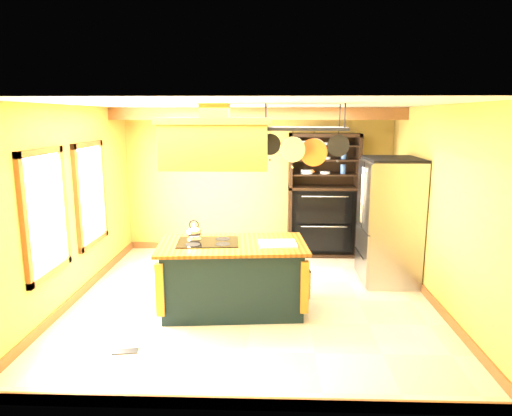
# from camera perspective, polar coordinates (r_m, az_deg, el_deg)

# --- Properties ---
(floor) EXTENTS (5.00, 5.00, 0.00)m
(floor) POSITION_cam_1_polar(r_m,az_deg,el_deg) (6.60, -0.39, -11.32)
(floor) COLOR beige
(floor) RESTS_ON ground
(ceiling) EXTENTS (5.00, 5.00, 0.00)m
(ceiling) POSITION_cam_1_polar(r_m,az_deg,el_deg) (6.09, -0.43, 12.82)
(ceiling) COLOR white
(ceiling) RESTS_ON wall_back
(wall_back) EXTENTS (5.00, 0.02, 2.70)m
(wall_back) POSITION_cam_1_polar(r_m,az_deg,el_deg) (8.67, 0.29, 3.44)
(wall_back) COLOR #B99743
(wall_back) RESTS_ON floor
(wall_front) EXTENTS (5.00, 0.02, 2.70)m
(wall_front) POSITION_cam_1_polar(r_m,az_deg,el_deg) (3.78, -2.01, -7.05)
(wall_front) COLOR #B99743
(wall_front) RESTS_ON floor
(wall_left) EXTENTS (0.02, 5.00, 2.70)m
(wall_left) POSITION_cam_1_polar(r_m,az_deg,el_deg) (6.78, -22.01, 0.38)
(wall_left) COLOR #B99743
(wall_left) RESTS_ON floor
(wall_right) EXTENTS (0.02, 5.00, 2.70)m
(wall_right) POSITION_cam_1_polar(r_m,az_deg,el_deg) (6.59, 21.86, 0.09)
(wall_right) COLOR #B99743
(wall_right) RESTS_ON floor
(ceiling_beam) EXTENTS (5.00, 0.15, 0.20)m
(ceiling_beam) POSITION_cam_1_polar(r_m,az_deg,el_deg) (7.79, 0.12, 11.70)
(ceiling_beam) COLOR brown
(ceiling_beam) RESTS_ON ceiling
(window_near) EXTENTS (0.06, 1.06, 1.56)m
(window_near) POSITION_cam_1_polar(r_m,az_deg,el_deg) (6.05, -24.78, -0.60)
(window_near) COLOR brown
(window_near) RESTS_ON wall_left
(window_far) EXTENTS (0.06, 1.06, 1.56)m
(window_far) POSITION_cam_1_polar(r_m,az_deg,el_deg) (7.31, -19.91, 1.66)
(window_far) COLOR brown
(window_far) RESTS_ON wall_left
(kitchen_island) EXTENTS (2.00, 1.23, 1.11)m
(kitchen_island) POSITION_cam_1_polar(r_m,az_deg,el_deg) (6.12, -2.94, -8.49)
(kitchen_island) COLOR #13242D
(kitchen_island) RESTS_ON floor
(range_hood) EXTENTS (1.38, 0.78, 0.80)m
(range_hood) POSITION_cam_1_polar(r_m,az_deg,el_deg) (5.78, -5.10, 8.29)
(range_hood) COLOR #B8872E
(range_hood) RESTS_ON ceiling
(pot_rack) EXTENTS (1.10, 0.52, 0.78)m
(pot_rack) POSITION_cam_1_polar(r_m,az_deg,el_deg) (5.75, 6.00, 8.93)
(pot_rack) COLOR black
(pot_rack) RESTS_ON ceiling
(refrigerator) EXTENTS (0.82, 0.97, 1.90)m
(refrigerator) POSITION_cam_1_polar(r_m,az_deg,el_deg) (7.34, 16.27, -1.85)
(refrigerator) COLOR #9B9EA3
(refrigerator) RESTS_ON floor
(hutch) EXTENTS (1.27, 0.58, 2.25)m
(hutch) POSITION_cam_1_polar(r_m,az_deg,el_deg) (8.56, 8.29, -0.02)
(hutch) COLOR black
(hutch) RESTS_ON floor
(floor_register) EXTENTS (0.30, 0.16, 0.01)m
(floor_register) POSITION_cam_1_polar(r_m,az_deg,el_deg) (5.46, -16.03, -16.84)
(floor_register) COLOR black
(floor_register) RESTS_ON floor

